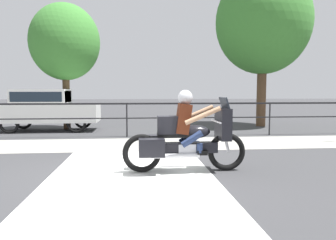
% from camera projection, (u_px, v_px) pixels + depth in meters
% --- Properties ---
extents(ground_plane, '(120.00, 120.00, 0.00)m').
position_uv_depth(ground_plane, '(119.00, 173.00, 6.32)').
color(ground_plane, '#38383A').
extents(sidewalk_band, '(44.00, 2.40, 0.01)m').
position_uv_depth(sidewalk_band, '(125.00, 144.00, 9.69)').
color(sidewalk_band, '#99968E').
rests_on(sidewalk_band, ground).
extents(crosswalk_band, '(3.05, 6.00, 0.01)m').
position_uv_depth(crosswalk_band, '(132.00, 175.00, 6.15)').
color(crosswalk_band, silver).
rests_on(crosswalk_band, ground).
extents(fence_railing, '(36.00, 0.05, 1.18)m').
position_uv_depth(fence_railing, '(127.00, 110.00, 11.24)').
color(fence_railing, black).
rests_on(fence_railing, ground).
extents(motorcycle, '(2.43, 0.76, 1.60)m').
position_uv_depth(motorcycle, '(185.00, 136.00, 6.38)').
color(motorcycle, black).
rests_on(motorcycle, ground).
extents(parked_car, '(3.94, 1.64, 1.65)m').
position_uv_depth(parked_car, '(46.00, 107.00, 12.94)').
color(parked_car, silver).
rests_on(parked_car, ground).
extents(tree_behind_sign, '(4.17, 4.17, 6.92)m').
position_uv_depth(tree_behind_sign, '(263.00, 22.00, 14.45)').
color(tree_behind_sign, brown).
rests_on(tree_behind_sign, ground).
extents(tree_behind_car, '(2.82, 2.82, 5.13)m').
position_uv_depth(tree_behind_car, '(65.00, 42.00, 13.32)').
color(tree_behind_car, brown).
rests_on(tree_behind_car, ground).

